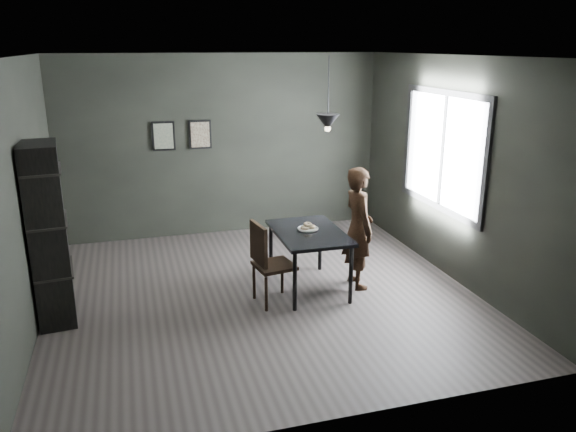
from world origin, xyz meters
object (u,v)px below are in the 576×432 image
object	(u,v)px
white_plate	(308,229)
pendant_lamp	(328,122)
wood_chair	(267,258)
cafe_table	(309,237)
woman	(358,228)
shelf_unit	(48,235)

from	to	relation	value
white_plate	pendant_lamp	bearing A→B (deg)	8.76
wood_chair	white_plate	bearing A→B (deg)	19.90
cafe_table	woman	world-z (taller)	woman
wood_chair	woman	bearing A→B (deg)	-0.03
shelf_unit	wood_chair	bearing A→B (deg)	-12.44
cafe_table	pendant_lamp	distance (m)	1.41
cafe_table	wood_chair	size ratio (longest dim) A/B	1.21
white_plate	pendant_lamp	xyz separation A→B (m)	(0.24, 0.04, 1.29)
woman	wood_chair	bearing A→B (deg)	98.27
woman	wood_chair	size ratio (longest dim) A/B	1.54
shelf_unit	pendant_lamp	size ratio (longest dim) A/B	2.27
white_plate	wood_chair	distance (m)	0.71
shelf_unit	pendant_lamp	xyz separation A→B (m)	(3.17, 0.11, 1.07)
white_plate	pendant_lamp	size ratio (longest dim) A/B	0.27
woman	pendant_lamp	xyz separation A→B (m)	(-0.36, 0.18, 1.29)
woman	shelf_unit	size ratio (longest dim) A/B	0.78
cafe_table	white_plate	size ratio (longest dim) A/B	5.22
cafe_table	pendant_lamp	xyz separation A→B (m)	(0.25, 0.10, 1.38)
woman	pendant_lamp	world-z (taller)	pendant_lamp
cafe_table	shelf_unit	distance (m)	2.94
cafe_table	white_plate	world-z (taller)	white_plate
woman	shelf_unit	distance (m)	3.54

